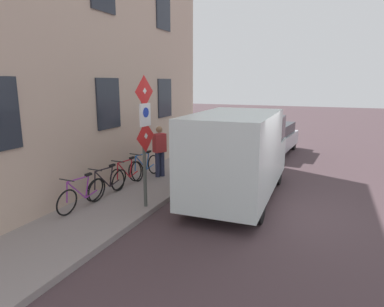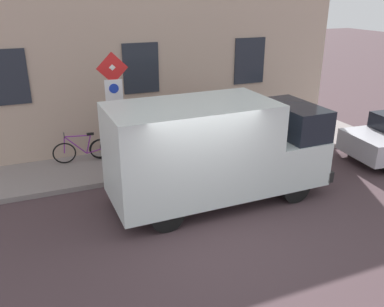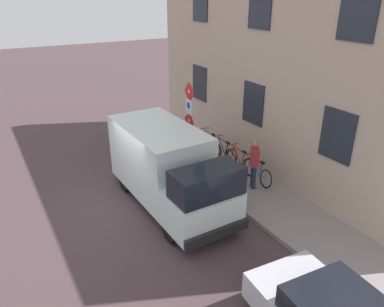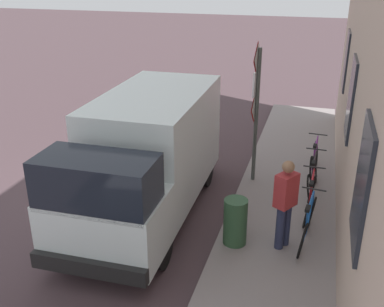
{
  "view_description": "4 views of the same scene",
  "coord_description": "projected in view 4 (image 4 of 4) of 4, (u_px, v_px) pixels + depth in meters",
  "views": [
    {
      "loc": [
        -1.4,
        8.48,
        3.3
      ],
      "look_at": [
        2.23,
        -0.4,
        1.26
      ],
      "focal_mm": 31.65,
      "sensor_mm": 36.0,
      "label": 1
    },
    {
      "loc": [
        -7.24,
        3.25,
        4.82
      ],
      "look_at": [
        1.68,
        -0.4,
        0.97
      ],
      "focal_mm": 38.13,
      "sensor_mm": 36.0,
      "label": 2
    },
    {
      "loc": [
        -3.73,
        -10.03,
        6.45
      ],
      "look_at": [
        2.15,
        -0.03,
        1.27
      ],
      "focal_mm": 34.41,
      "sensor_mm": 36.0,
      "label": 3
    },
    {
      "loc": [
        4.18,
        -8.66,
        4.98
      ],
      "look_at": [
        1.62,
        0.19,
        1.1
      ],
      "focal_mm": 42.32,
      "sensor_mm": 36.0,
      "label": 4
    }
  ],
  "objects": [
    {
      "name": "delivery_van",
      "position": [
        147.0,
        155.0,
        9.34
      ],
      "size": [
        2.09,
        5.36,
        2.5
      ],
      "rotation": [
        0.0,
        0.0,
        4.73
      ],
      "color": "silver",
      "rests_on": "ground_plane"
    },
    {
      "name": "bicycle_blue",
      "position": [
        308.0,
        224.0,
        8.41
      ],
      "size": [
        0.46,
        1.71,
        0.89
      ],
      "rotation": [
        0.0,
        0.0,
        1.46
      ],
      "color": "black",
      "rests_on": "sidewalk_slab"
    },
    {
      "name": "bicycle_black",
      "position": [
        312.0,
        177.0,
        10.25
      ],
      "size": [
        0.46,
        1.72,
        0.89
      ],
      "rotation": [
        0.0,
        0.0,
        1.52
      ],
      "color": "black",
      "rests_on": "sidewalk_slab"
    },
    {
      "name": "sign_post_stacked",
      "position": [
        255.0,
        96.0,
        10.21
      ],
      "size": [
        0.16,
        0.56,
        3.2
      ],
      "color": "#474C47",
      "rests_on": "sidewalk_slab"
    },
    {
      "name": "pedestrian",
      "position": [
        285.0,
        202.0,
        8.05
      ],
      "size": [
        0.43,
        0.48,
        1.72
      ],
      "rotation": [
        0.0,
        0.0,
        5.75
      ],
      "color": "#262B47",
      "rests_on": "sidewalk_slab"
    },
    {
      "name": "ground_plane",
      "position": [
        124.0,
        192.0,
        10.68
      ],
      "size": [
        80.0,
        80.0,
        0.0
      ],
      "primitive_type": "plane",
      "color": "#473539"
    },
    {
      "name": "sidewalk_slab",
      "position": [
        282.0,
        212.0,
        9.7
      ],
      "size": [
        2.19,
        15.57,
        0.14
      ],
      "primitive_type": "cube",
      "color": "gray",
      "rests_on": "ground_plane"
    },
    {
      "name": "bicycle_purple",
      "position": [
        314.0,
        160.0,
        11.17
      ],
      "size": [
        0.46,
        1.71,
        0.89
      ],
      "rotation": [
        0.0,
        0.0,
        1.51
      ],
      "color": "black",
      "rests_on": "sidewalk_slab"
    },
    {
      "name": "litter_bin",
      "position": [
        235.0,
        222.0,
        8.34
      ],
      "size": [
        0.44,
        0.44,
        0.9
      ],
      "primitive_type": "cylinder",
      "color": "#2D5133",
      "rests_on": "sidewalk_slab"
    },
    {
      "name": "bicycle_red",
      "position": [
        310.0,
        198.0,
        9.33
      ],
      "size": [
        0.46,
        1.71,
        0.89
      ],
      "rotation": [
        0.0,
        0.0,
        1.53
      ],
      "color": "black",
      "rests_on": "sidewalk_slab"
    }
  ]
}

